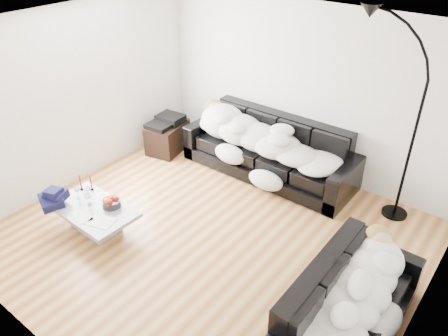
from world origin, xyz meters
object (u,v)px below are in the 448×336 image
Objects in this scene: sleeper_right at (353,290)px; wine_glass_c at (88,199)px; wine_glass_a at (88,192)px; stereo at (166,121)px; candle_left at (80,183)px; candle_right at (91,183)px; fruit_bowl at (111,201)px; sleeper_back at (268,138)px; sofa_back at (269,149)px; sofa_right at (349,307)px; wine_glass_b at (77,192)px; floor_lamp at (413,138)px; coffee_table at (95,218)px; av_cabinet at (168,137)px.

sleeper_right is 8.84× the size of wine_glass_c.
wine_glass_a is 0.39× the size of stereo.
candle_left is 1.07× the size of candle_right.
fruit_bowl is at bearing 0.65° from candle_left.
wine_glass_a is 0.90× the size of wine_glass_c.
sleeper_back is 2.79m from candle_left.
sofa_back is 1.18× the size of sleeper_back.
wine_glass_a is at bearing -50.52° from candle_right.
sleeper_right is (0.00, 0.00, 0.23)m from sofa_right.
candle_left is at bearing -86.27° from stereo.
sofa_back reaches higher than wine_glass_b.
fruit_bowl is 0.51m from candle_right.
floor_lamp reaches higher than wine_glass_c.
wine_glass_b is at bearing 96.95° from sofa_right.
av_cabinet is (-0.74, 2.15, 0.08)m from coffee_table.
wine_glass_c is 0.43× the size of stereo.
av_cabinet reaches higher than fruit_bowl.
candle_left is at bearing 94.52° from sofa_right.
coffee_table is at bearing -131.93° from fruit_bowl.
wine_glass_a is 0.24× the size of av_cabinet.
wine_glass_c is (0.14, -0.11, 0.01)m from wine_glass_a.
av_cabinet is (-1.79, -0.37, -0.40)m from sleeper_back.
sofa_back is 1.15× the size of floor_lamp.
fruit_bowl is 0.52m from wine_glass_b.
wine_glass_c is 2.24m from stereo.
wine_glass_c is 2.24m from av_cabinet.
coffee_table is 0.35m from fruit_bowl.
wine_glass_c is (-3.40, -0.46, -0.19)m from sleeper_right.
sleeper_back reaches higher than candle_right.
stereo is at bearing -168.46° from sleeper_back.
candle_right is at bearing -142.09° from floor_lamp.
candle_left is at bearing -93.73° from av_cabinet.
fruit_bowl is (-0.88, -2.33, -0.24)m from sleeper_back.
wine_glass_a is at bearing -139.78° from floor_lamp.
wine_glass_c is at bearing -77.54° from stereo.
av_cabinet is at bearing 0.00° from stereo.
coffee_table is 6.36× the size of wine_glass_b.
sleeper_right is 3.57m from wine_glass_a.
wine_glass_a is 0.23m from candle_left.
fruit_bowl is at bearing -69.77° from stereo.
candle_right is at bearing 93.34° from sofa_right.
wine_glass_c is at bearing 97.66° from sofa_right.
floor_lamp is (1.98, 0.23, 0.54)m from sleeper_back.
fruit_bowl is at bearing -8.78° from candle_right.
stereo is 3.87m from floor_lamp.
wine_glass_c is 4.22m from floor_lamp.
wine_glass_a is 4.25m from floor_lamp.
floor_lamp reaches higher than fruit_bowl.
wine_glass_a is (-3.55, -0.34, -0.20)m from sleeper_right.
sofa_right reaches higher than fruit_bowl.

